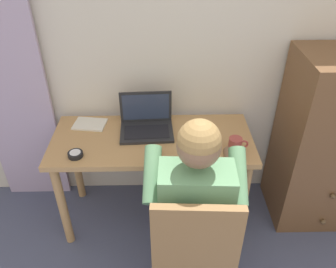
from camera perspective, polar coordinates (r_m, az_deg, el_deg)
name	(u,v)px	position (r m, az deg, el deg)	size (l,w,h in m)	color
wall_back	(225,36)	(2.28, 9.47, 15.78)	(4.80, 0.05, 2.50)	beige
curtain_panel	(6,67)	(2.45, -25.43, 9.99)	(0.48, 0.03, 2.16)	#B29EBC
desk	(152,151)	(2.25, -2.60, -2.91)	(1.28, 0.56, 0.71)	tan
dresser	(327,142)	(2.53, 25.02, -1.29)	(0.60, 0.51, 1.24)	brown
chair	(194,244)	(1.86, 4.33, -17.76)	(0.44, 0.42, 0.89)	brown
person_seated	(194,193)	(1.85, 4.36, -9.80)	(0.54, 0.60, 1.21)	#6B84AD
laptop	(146,123)	(2.24, -3.61, 1.81)	(0.35, 0.27, 0.24)	#232326
computer_mouse	(194,134)	(2.20, 4.33, 0.02)	(0.06, 0.10, 0.03)	black
desk_clock	(75,154)	(2.10, -15.16, -3.29)	(0.09, 0.09, 0.03)	black
notebook_pad	(90,124)	(2.37, -12.87, 1.62)	(0.21, 0.15, 0.01)	silver
coffee_mug	(236,145)	(2.08, 11.18, -1.79)	(0.12, 0.08, 0.09)	#9E3D38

